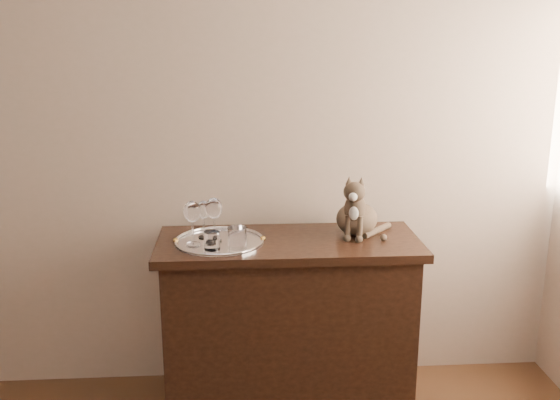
% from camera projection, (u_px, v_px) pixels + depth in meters
% --- Properties ---
extents(wall_back, '(4.00, 0.10, 2.70)m').
position_uv_depth(wall_back, '(159.00, 122.00, 2.97)').
color(wall_back, tan).
rests_on(wall_back, ground).
extents(sideboard, '(1.20, 0.50, 0.85)m').
position_uv_depth(sideboard, '(288.00, 325.00, 2.95)').
color(sideboard, black).
rests_on(sideboard, ground).
extents(tray, '(0.40, 0.40, 0.01)m').
position_uv_depth(tray, '(220.00, 242.00, 2.79)').
color(tray, white).
rests_on(tray, sideboard).
extents(wine_glass_a, '(0.07, 0.07, 0.17)m').
position_uv_depth(wine_glass_a, '(204.00, 219.00, 2.83)').
color(wine_glass_a, white).
rests_on(wine_glass_a, tray).
extents(wine_glass_c, '(0.08, 0.08, 0.20)m').
position_uv_depth(wine_glass_c, '(193.00, 223.00, 2.73)').
color(wine_glass_c, white).
rests_on(wine_glass_c, tray).
extents(wine_glass_d, '(0.08, 0.08, 0.20)m').
position_uv_depth(wine_glass_d, '(214.00, 220.00, 2.77)').
color(wine_glass_d, white).
rests_on(wine_glass_d, tray).
extents(tumbler_a, '(0.08, 0.08, 0.09)m').
position_uv_depth(tumbler_a, '(237.00, 238.00, 2.70)').
color(tumbler_a, white).
rests_on(tumbler_a, tray).
extents(tumbler_b, '(0.07, 0.07, 0.08)m').
position_uv_depth(tumbler_b, '(212.00, 241.00, 2.68)').
color(tumbler_b, silver).
rests_on(tumbler_b, tray).
extents(cat, '(0.37, 0.35, 0.30)m').
position_uv_depth(cat, '(357.00, 203.00, 2.89)').
color(cat, brown).
rests_on(cat, sideboard).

